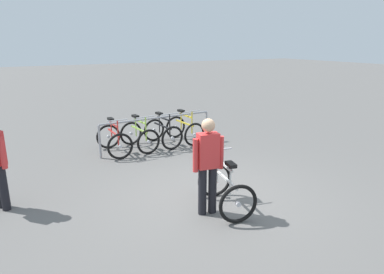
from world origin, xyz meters
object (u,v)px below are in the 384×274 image
at_px(person_with_featured_bike, 208,163).
at_px(featured_bicycle, 223,180).
at_px(racked_bike_lime, 139,136).
at_px(racked_bike_black, 163,133).
at_px(racked_bike_yellow, 185,129).
at_px(racked_bike_red, 114,140).

bearing_deg(person_with_featured_bike, featured_bicycle, 15.46).
bearing_deg(racked_bike_lime, racked_bike_black, 2.46).
bearing_deg(racked_bike_yellow, person_with_featured_bike, -112.57).
height_order(racked_bike_yellow, featured_bicycle, featured_bicycle).
relative_size(racked_bike_red, featured_bicycle, 0.88).
bearing_deg(racked_bike_lime, racked_bike_red, -177.54).
xyz_separation_m(racked_bike_lime, racked_bike_yellow, (1.40, 0.06, -0.00)).
bearing_deg(racked_bike_red, racked_bike_black, 2.46).
relative_size(racked_bike_red, racked_bike_black, 0.94).
xyz_separation_m(racked_bike_red, racked_bike_lime, (0.70, 0.03, 0.00)).
distance_m(racked_bike_red, racked_bike_lime, 0.70).
bearing_deg(racked_bike_red, person_with_featured_bike, -83.45).
distance_m(racked_bike_red, racked_bike_yellow, 2.10).
bearing_deg(featured_bicycle, racked_bike_black, 81.48).
bearing_deg(racked_bike_red, racked_bike_yellow, 2.46).
bearing_deg(racked_bike_black, featured_bicycle, -98.52).
relative_size(racked_bike_black, person_with_featured_bike, 0.72).
height_order(racked_bike_red, racked_bike_yellow, same).
bearing_deg(featured_bicycle, racked_bike_yellow, 71.77).
xyz_separation_m(racked_bike_red, racked_bike_black, (1.40, 0.06, 0.00)).
xyz_separation_m(racked_bike_lime, racked_bike_black, (0.70, 0.03, -0.00)).
height_order(racked_bike_lime, racked_bike_yellow, same).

